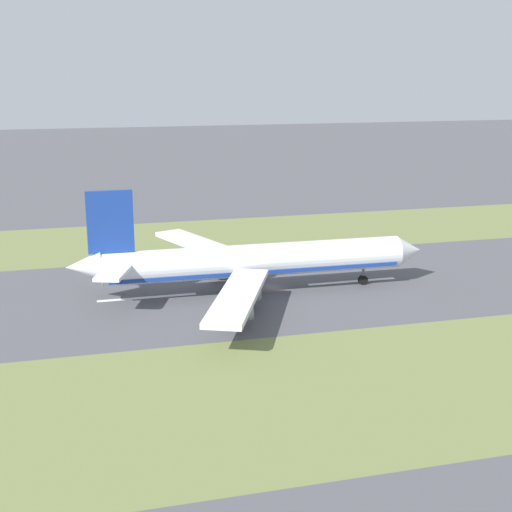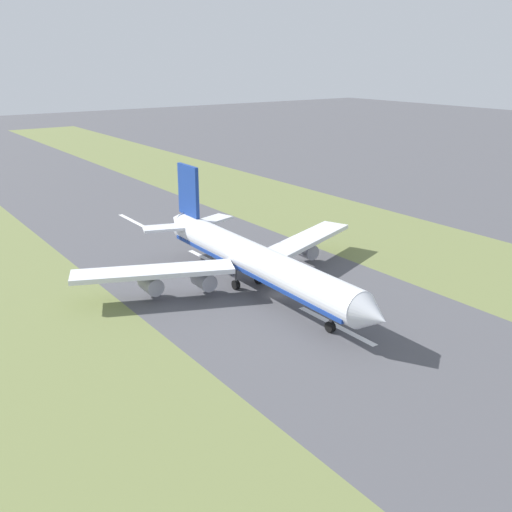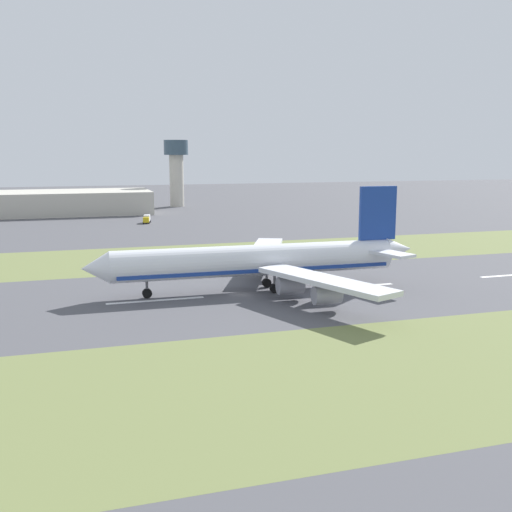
# 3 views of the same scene
# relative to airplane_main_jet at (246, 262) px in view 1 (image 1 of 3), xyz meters

# --- Properties ---
(ground_plane) EXTENTS (800.00, 800.00, 0.00)m
(ground_plane) POSITION_rel_airplane_main_jet_xyz_m (-1.98, 5.76, -6.02)
(ground_plane) COLOR #4C4C51
(grass_median_west) EXTENTS (40.00, 600.00, 0.01)m
(grass_median_west) POSITION_rel_airplane_main_jet_xyz_m (-46.98, 5.76, -6.02)
(grass_median_west) COLOR olive
(grass_median_west) RESTS_ON ground
(grass_median_east) EXTENTS (40.00, 600.00, 0.01)m
(grass_median_east) POSITION_rel_airplane_main_jet_xyz_m (43.02, 5.76, -6.02)
(grass_median_east) COLOR olive
(grass_median_east) RESTS_ON ground
(centreline_dash_mid) EXTENTS (1.20, 18.00, 0.01)m
(centreline_dash_mid) POSITION_rel_airplane_main_jet_xyz_m (-1.98, -18.10, -6.01)
(centreline_dash_mid) COLOR silver
(centreline_dash_mid) RESTS_ON ground
(centreline_dash_far) EXTENTS (1.20, 18.00, 0.01)m
(centreline_dash_far) POSITION_rel_airplane_main_jet_xyz_m (-1.98, 21.90, -6.01)
(centreline_dash_far) COLOR silver
(centreline_dash_far) RESTS_ON ground
(airplane_main_jet) EXTENTS (64.13, 67.09, 20.20)m
(airplane_main_jet) POSITION_rel_airplane_main_jet_xyz_m (0.00, 0.00, 0.00)
(airplane_main_jet) COLOR silver
(airplane_main_jet) RESTS_ON ground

